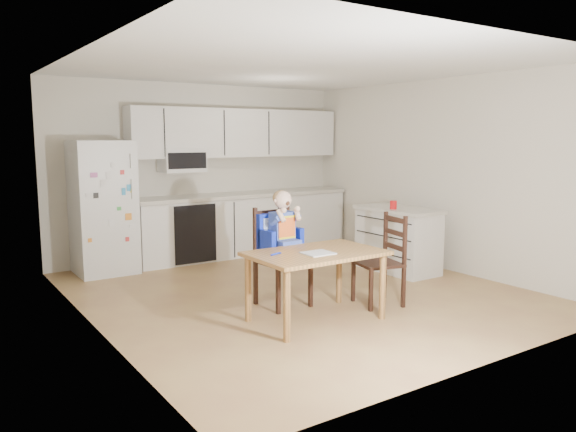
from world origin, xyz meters
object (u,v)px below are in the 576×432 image
Objects in this scene: red_cup at (393,205)px; chair_booster at (280,236)px; chair_side at (387,253)px; refrigerator at (103,207)px; dining_table at (316,261)px; kitchen_island at (398,239)px.

chair_booster reaches higher than red_cup.
red_cup is at bearing 146.06° from chair_side.
refrigerator is 3.27m from dining_table.
refrigerator is at bearing -132.69° from chair_side.
chair_booster is (-1.93, -0.33, -0.16)m from red_cup.
red_cup is (-0.16, -0.06, 0.47)m from kitchen_island.
kitchen_island is 10.48× the size of red_cup.
refrigerator is at bearing 110.10° from dining_table.
chair_side is (0.94, -0.59, -0.19)m from chair_booster.
dining_table is at bearing -69.90° from refrigerator.
chair_booster reaches higher than kitchen_island.
red_cup is at bearing -34.69° from refrigerator.
chair_side is at bearing -55.76° from refrigerator.
kitchen_island is at bearing 25.83° from dining_table.
chair_side is at bearing -137.01° from red_cup.
kitchen_island is 2.32m from dining_table.
kitchen_island is at bearing 21.66° from red_cup.
chair_side is (-1.14, -0.98, 0.12)m from kitchen_island.
chair_booster is at bearing -170.39° from red_cup.
chair_side is at bearing -34.48° from chair_booster.
chair_booster is 1.27× the size of chair_side.
chair_booster is at bearing -109.00° from chair_side.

